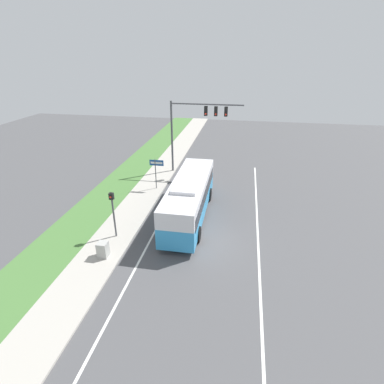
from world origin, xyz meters
name	(u,v)px	position (x,y,z in m)	size (l,w,h in m)	color
ground_plane	(204,241)	(0.00, 0.00, 0.00)	(80.00, 80.00, 0.00)	#4C4C4F
sidewalk	(117,232)	(-6.20, 0.00, 0.06)	(2.80, 80.00, 0.12)	#ADA89E
grass_verge	(75,228)	(-9.40, 0.00, 0.05)	(3.60, 80.00, 0.10)	#477538
lane_divider_near	(152,236)	(-3.60, 0.00, 0.00)	(0.14, 30.00, 0.01)	silver
lane_divider_far	(258,247)	(3.60, 0.00, 0.00)	(0.14, 30.00, 0.01)	silver
bus	(189,196)	(-1.55, 3.09, 1.78)	(2.59, 10.12, 3.26)	#3393D1
signal_gantry	(195,122)	(-2.70, 12.36, 5.37)	(7.11, 0.41, 7.30)	#4C4C51
pedestrian_signal	(113,208)	(-6.00, -0.55, 2.27)	(0.28, 0.34, 3.37)	#4C4C51
street_sign	(156,168)	(-5.42, 7.60, 2.08)	(1.29, 0.08, 2.92)	#4C4C51
utility_cabinet	(103,250)	(-5.86, -2.81, 0.61)	(0.60, 0.60, 0.98)	#A8A8A3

